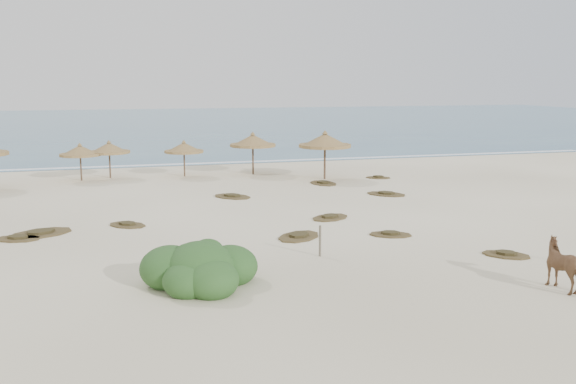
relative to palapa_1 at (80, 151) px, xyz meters
name	(u,v)px	position (x,y,z in m)	size (l,w,h in m)	color
ground	(271,250)	(7.36, -19.65, -1.86)	(160.00, 160.00, 0.00)	#FAEFCD
ocean	(146,123)	(7.36, 55.35, -1.86)	(200.00, 100.00, 0.01)	#2B5E81
foam_line	(186,164)	(7.36, 6.35, -1.86)	(70.00, 0.60, 0.01)	white
palapa_1	(80,151)	(0.00, 0.00, 0.00)	(3.31, 3.31, 2.40)	brown
palapa_2	(109,149)	(1.77, 0.63, 0.06)	(3.09, 3.09, 2.47)	brown
palapa_3	(184,148)	(6.51, 0.06, 0.01)	(3.09, 3.09, 2.41)	brown
palapa_4	(253,141)	(11.06, -0.29, 0.37)	(3.36, 3.36, 2.88)	brown
palapa_5	(325,141)	(15.01, -3.64, 0.57)	(3.39, 3.39, 3.14)	brown
horse	(567,265)	(14.78, -26.56, -1.11)	(0.81, 1.78, 1.50)	#8B623F
fence_post_near	(320,241)	(8.83, -20.99, -1.30)	(0.08, 0.08, 1.13)	#645A4B
bush	(201,270)	(4.21, -23.25, -1.32)	(3.66, 3.22, 1.64)	#2E5825
scrub_0	(18,238)	(-1.96, -15.36, -1.81)	(2.10, 1.71, 0.16)	brown
scrub_1	(41,233)	(-1.15, -14.63, -1.81)	(3.10, 2.71, 0.16)	brown
scrub_2	(127,225)	(2.33, -14.03, -1.81)	(2.10, 2.10, 0.16)	brown
scrub_3	(330,217)	(11.35, -14.99, -1.81)	(2.40, 2.19, 0.16)	brown
scrub_4	(390,234)	(12.61, -18.78, -1.81)	(2.04, 1.72, 0.16)	brown
scrub_5	(386,194)	(16.42, -10.01, -1.81)	(2.58, 2.60, 0.16)	brown
scrub_7	(323,183)	(14.31, -5.44, -1.81)	(1.72, 2.39, 0.16)	brown
scrub_9	(299,236)	(8.92, -18.08, -1.81)	(2.58, 2.57, 0.16)	brown
scrub_10	(378,177)	(18.49, -4.22, -1.81)	(1.88, 1.66, 0.16)	brown
scrub_11	(180,273)	(3.72, -21.89, -1.81)	(2.33, 2.19, 0.16)	brown
scrub_12	(506,254)	(15.32, -22.77, -1.81)	(2.00, 1.96, 0.16)	brown
scrub_13	(232,196)	(8.06, -8.42, -1.81)	(2.55, 2.65, 0.16)	brown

